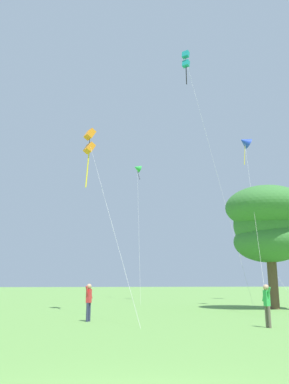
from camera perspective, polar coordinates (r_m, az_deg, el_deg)
kite_teal_box at (r=41.14m, az=6.10°, el=18.57°), size 2.86×6.54×24.33m
kite_black_large at (r=43.33m, az=13.98°, el=-4.77°), size 1.36×9.07×8.83m
kite_blue_delta at (r=31.49m, az=14.46°, el=7.09°), size 4.51×8.93×12.93m
kite_orange_box at (r=25.50m, az=-8.04°, el=7.11°), size 1.75×9.46×11.41m
kite_green_small at (r=45.70m, az=-1.06°, el=3.49°), size 2.81×12.31×15.36m
person_with_spool at (r=16.13m, az=17.48°, el=-15.03°), size 0.22×0.51×1.59m
person_in_blue_jacket at (r=18.04m, az=-8.16°, el=-15.20°), size 0.38×0.45×1.61m
tree_left_oak at (r=27.77m, az=17.42°, el=-4.46°), size 5.51×5.58×8.07m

